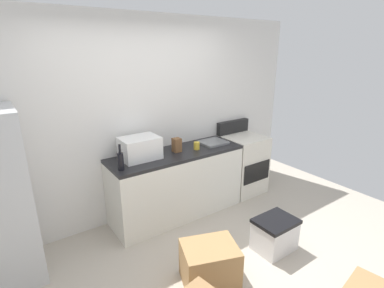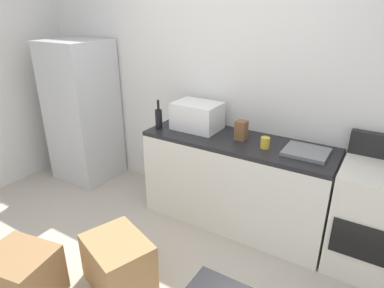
% 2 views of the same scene
% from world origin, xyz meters
% --- Properties ---
extents(ground_plane, '(6.00, 6.00, 0.00)m').
position_xyz_m(ground_plane, '(0.00, 0.00, 0.00)').
color(ground_plane, '#B2A899').
extents(wall_back, '(5.00, 0.10, 2.60)m').
position_xyz_m(wall_back, '(0.00, 1.55, 1.30)').
color(wall_back, silver).
rests_on(wall_back, ground_plane).
extents(kitchen_counter, '(1.80, 0.60, 0.90)m').
position_xyz_m(kitchen_counter, '(0.30, 1.20, 0.45)').
color(kitchen_counter, silver).
rests_on(kitchen_counter, ground_plane).
extents(refrigerator, '(0.68, 0.66, 1.70)m').
position_xyz_m(refrigerator, '(-1.75, 1.15, 0.85)').
color(refrigerator, silver).
rests_on(refrigerator, ground_plane).
extents(stove_oven, '(0.60, 0.61, 1.10)m').
position_xyz_m(stove_oven, '(1.52, 1.21, 0.47)').
color(stove_oven, silver).
rests_on(stove_oven, ground_plane).
extents(microwave, '(0.46, 0.34, 0.27)m').
position_xyz_m(microwave, '(-0.18, 1.27, 1.04)').
color(microwave, white).
rests_on(microwave, kitchen_counter).
extents(sink_basin, '(0.36, 0.32, 0.03)m').
position_xyz_m(sink_basin, '(0.93, 1.22, 0.92)').
color(sink_basin, slate).
rests_on(sink_basin, kitchen_counter).
extents(wine_bottle, '(0.07, 0.07, 0.30)m').
position_xyz_m(wine_bottle, '(-0.51, 1.06, 1.01)').
color(wine_bottle, black).
rests_on(wine_bottle, kitchen_counter).
extents(coffee_mug, '(0.08, 0.08, 0.10)m').
position_xyz_m(coffee_mug, '(0.58, 1.15, 0.95)').
color(coffee_mug, gold).
rests_on(coffee_mug, kitchen_counter).
extents(knife_block, '(0.10, 0.10, 0.18)m').
position_xyz_m(knife_block, '(0.32, 1.22, 0.99)').
color(knife_block, brown).
rests_on(knife_block, kitchen_counter).
extents(cardboard_box_medium, '(0.63, 0.56, 0.41)m').
position_xyz_m(cardboard_box_medium, '(-0.11, -0.04, 0.20)').
color(cardboard_box_medium, '#A37A4C').
rests_on(cardboard_box_medium, ground_plane).
extents(cardboard_box_small, '(0.55, 0.49, 0.41)m').
position_xyz_m(cardboard_box_small, '(-0.63, -0.53, 0.20)').
color(cardboard_box_small, olive).
rests_on(cardboard_box_small, ground_plane).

